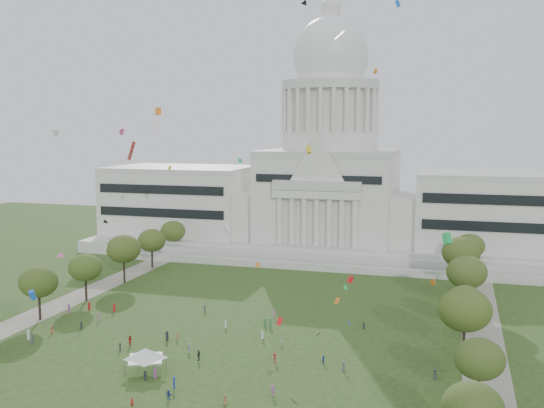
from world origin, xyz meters
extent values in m
plane|color=#2C461B|center=(0.00, 0.00, 0.00)|extent=(400.00, 400.00, 0.00)
cube|color=beige|center=(0.00, 115.00, 2.00)|extent=(160.00, 60.00, 4.00)
cube|color=beige|center=(0.00, 82.00, 1.00)|extent=(130.00, 3.00, 2.00)
cube|color=beige|center=(0.00, 90.00, 2.50)|extent=(140.00, 3.00, 5.00)
cube|color=silver|center=(-55.00, 114.00, 15.00)|extent=(50.00, 34.00, 22.00)
cube|color=silver|center=(55.00, 114.00, 15.00)|extent=(50.00, 34.00, 22.00)
cube|color=silver|center=(-27.00, 112.00, 12.00)|extent=(12.00, 26.00, 16.00)
cube|color=silver|center=(27.00, 112.00, 12.00)|extent=(12.00, 26.00, 16.00)
cube|color=silver|center=(0.00, 114.00, 18.00)|extent=(44.00, 38.00, 28.00)
cube|color=silver|center=(0.00, 94.00, 21.20)|extent=(28.00, 3.00, 2.40)
cube|color=black|center=(-55.00, 96.80, 17.00)|extent=(46.00, 0.40, 11.00)
cube|color=black|center=(55.00, 96.80, 17.00)|extent=(46.00, 0.40, 11.00)
cylinder|color=silver|center=(0.00, 114.00, 37.40)|extent=(32.00, 32.00, 6.00)
cylinder|color=silver|center=(0.00, 114.00, 47.40)|extent=(28.00, 28.00, 14.00)
cylinder|color=beige|center=(0.00, 114.00, 55.90)|extent=(32.40, 32.40, 3.00)
cylinder|color=silver|center=(0.00, 114.00, 61.40)|extent=(22.00, 22.00, 8.00)
ellipsoid|color=silver|center=(0.00, 114.00, 65.40)|extent=(25.00, 25.00, 26.20)
cylinder|color=silver|center=(0.00, 114.00, 78.90)|extent=(6.00, 6.00, 5.00)
ellipsoid|color=silver|center=(0.00, 114.00, 81.90)|extent=(6.40, 6.40, 5.12)
cube|color=gray|center=(-48.00, 30.00, 0.02)|extent=(8.00, 160.00, 0.04)
cube|color=gray|center=(48.00, 30.00, 0.02)|extent=(8.00, 160.00, 0.04)
ellipsoid|color=#304716|center=(44.94, -19.59, 7.77)|extent=(7.67, 7.67, 6.27)
cylinder|color=black|center=(46.22, -1.75, 2.46)|extent=(0.56, 0.56, 4.92)
ellipsoid|color=#364B1A|center=(46.22, -1.75, 7.68)|extent=(7.58, 7.58, 6.20)
cylinder|color=black|center=(-45.04, 17.30, 2.73)|extent=(0.56, 0.56, 5.47)
ellipsoid|color=#324A16|center=(-45.04, 17.30, 8.53)|extent=(8.42, 8.42, 6.89)
cylinder|color=black|center=(44.17, 17.44, 3.10)|extent=(0.56, 0.56, 6.20)
ellipsoid|color=#3E5219|center=(44.17, 17.44, 9.68)|extent=(9.55, 9.55, 7.82)
cylinder|color=black|center=(-44.09, 33.92, 2.64)|extent=(0.56, 0.56, 5.27)
ellipsoid|color=#355117|center=(-44.09, 33.92, 8.23)|extent=(8.12, 8.12, 6.65)
cylinder|color=black|center=(44.40, 34.48, 2.28)|extent=(0.56, 0.56, 4.56)
ellipsoid|color=#3B501A|center=(44.40, 34.48, 7.11)|extent=(7.01, 7.01, 5.74)
cylinder|color=black|center=(-44.08, 52.42, 3.02)|extent=(0.56, 0.56, 6.03)
ellipsoid|color=#3B4B18|center=(-44.08, 52.42, 9.41)|extent=(9.29, 9.29, 7.60)
cylinder|color=black|center=(44.76, 50.04, 2.98)|extent=(0.56, 0.56, 5.97)
ellipsoid|color=#3C4E1C|center=(44.76, 50.04, 9.31)|extent=(9.19, 9.19, 7.52)
cylinder|color=black|center=(-45.22, 71.01, 2.70)|extent=(0.56, 0.56, 5.41)
ellipsoid|color=#3C4D18|center=(-45.22, 71.01, 8.44)|extent=(8.33, 8.33, 6.81)
cylinder|color=black|center=(43.49, 70.19, 3.19)|extent=(0.56, 0.56, 6.37)
ellipsoid|color=#394C19|center=(43.49, 70.19, 9.94)|extent=(9.82, 9.82, 8.03)
cylinder|color=black|center=(-46.87, 89.14, 2.66)|extent=(0.56, 0.56, 5.32)
ellipsoid|color=#344C16|center=(-46.87, 89.14, 8.29)|extent=(8.19, 8.19, 6.70)
cylinder|color=black|center=(45.96, 88.13, 2.73)|extent=(0.56, 0.56, 5.47)
ellipsoid|color=#3B4D1C|center=(45.96, 88.13, 8.53)|extent=(8.42, 8.42, 6.89)
cylinder|color=#4C4C4C|center=(-11.14, -5.81, 1.16)|extent=(0.12, 0.12, 2.33)
cylinder|color=#4C4C4C|center=(-5.92, -5.81, 1.16)|extent=(0.12, 0.12, 2.33)
cylinder|color=#4C4C4C|center=(-11.14, -0.59, 1.16)|extent=(0.12, 0.12, 2.33)
cylinder|color=#4C4C4C|center=(-5.92, -0.59, 1.16)|extent=(0.12, 0.12, 2.33)
cube|color=white|center=(-8.53, -3.20, 2.42)|extent=(7.41, 7.41, 0.19)
pyramid|color=white|center=(-8.53, -3.20, 3.45)|extent=(10.38, 10.38, 1.86)
imported|color=#4C4C51|center=(39.59, 7.73, 0.90)|extent=(0.92, 1.04, 1.80)
imported|color=navy|center=(20.20, 9.31, 0.78)|extent=(0.88, 0.85, 1.56)
imported|color=#B21E1E|center=(11.66, 7.16, 0.93)|extent=(1.10, 1.35, 1.85)
imported|color=#26262B|center=(-1.94, 4.55, 0.98)|extent=(0.65, 1.16, 1.96)
imported|color=silver|center=(-5.32, 7.97, 0.91)|extent=(1.54, 1.75, 1.82)
imported|color=olive|center=(9.28, -11.67, 0.86)|extent=(0.89, 1.00, 1.72)
imported|color=#B21E1E|center=(-3.94, -16.39, 0.78)|extent=(0.66, 0.55, 1.57)
imported|color=#B21E1E|center=(-17.97, 8.40, 0.96)|extent=(1.09, 0.93, 1.93)
imported|color=#994C8C|center=(15.33, -6.39, 0.87)|extent=(1.26, 1.06, 1.73)
imported|color=silver|center=(10.42, 15.92, 0.73)|extent=(0.55, 0.90, 1.47)
imported|color=navy|center=(0.14, -12.23, 0.75)|extent=(1.47, 0.80, 1.50)
cube|color=silver|center=(-39.10, 5.57, 0.97)|extent=(0.58, 0.60, 1.94)
cube|color=navy|center=(-0.89, -8.07, 0.96)|extent=(0.51, 0.60, 1.93)
cube|color=#26262B|center=(24.22, 31.03, 0.75)|extent=(0.43, 0.30, 1.50)
cube|color=#26262B|center=(-32.43, 13.84, 0.86)|extent=(0.41, 0.52, 1.72)
cube|color=#B21E1E|center=(-32.60, 27.44, 0.93)|extent=(0.52, 0.58, 1.86)
cube|color=#4C4C51|center=(-36.62, 3.48, 0.97)|extent=(0.41, 0.56, 1.94)
cube|color=#4C4C51|center=(-12.55, 33.10, 0.85)|extent=(0.50, 0.53, 1.71)
cube|color=#994C8C|center=(-42.00, 23.62, 0.98)|extent=(0.61, 0.53, 1.95)
cube|color=#994C8C|center=(-5.81, -5.04, 0.90)|extent=(0.31, 0.49, 1.80)
cube|color=#33723F|center=(5.07, 26.43, 0.96)|extent=(0.52, 0.33, 1.92)
cube|color=#33723F|center=(3.75, 27.07, 0.81)|extent=(0.38, 0.49, 1.62)
cube|color=#4C4C51|center=(24.31, 6.60, 0.90)|extent=(0.47, 0.56, 1.80)
cube|color=silver|center=(-3.81, 23.33, 0.76)|extent=(0.33, 0.45, 1.53)
cube|color=#26262B|center=(-18.13, 4.82, 0.78)|extent=(0.40, 0.48, 1.55)
cube|color=#26262B|center=(-6.95, -6.47, 0.78)|extent=(0.48, 0.38, 1.57)
cube|color=#26262B|center=(-12.21, 12.74, 0.94)|extent=(0.45, 0.57, 1.88)
cube|color=silver|center=(5.68, 19.01, 0.83)|extent=(0.39, 0.50, 1.65)
cube|color=#994C8C|center=(3.98, 33.05, 0.90)|extent=(0.44, 0.55, 1.79)
cube|color=olive|center=(-10.54, 13.86, 0.80)|extent=(0.39, 0.49, 1.60)
cube|color=#B21E1E|center=(-36.71, 9.79, 0.75)|extent=(0.43, 0.47, 1.50)
cube|color=#994C8C|center=(-32.17, 20.19, 0.78)|extent=(0.44, 0.48, 1.55)
cube|color=#B21E1E|center=(-38.90, 27.00, 0.89)|extent=(0.42, 0.54, 1.79)
camera|label=1|loc=(42.36, -98.32, 42.22)|focal=42.00mm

